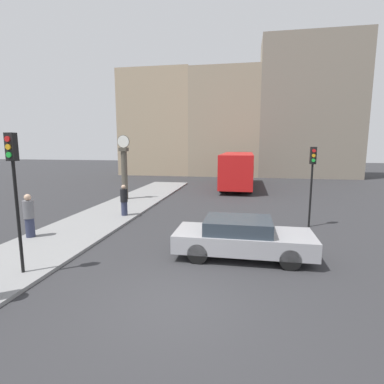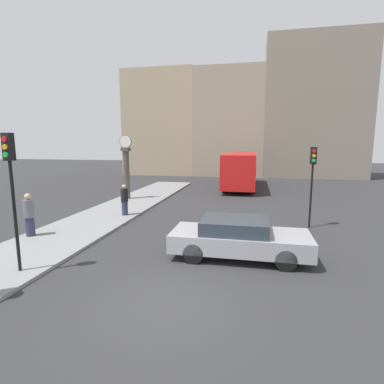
{
  "view_description": "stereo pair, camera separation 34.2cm",
  "coord_description": "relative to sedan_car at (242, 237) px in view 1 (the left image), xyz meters",
  "views": [
    {
      "loc": [
        1.59,
        -6.47,
        3.77
      ],
      "look_at": [
        -1.1,
        8.2,
        1.38
      ],
      "focal_mm": 28.0,
      "sensor_mm": 36.0,
      "label": 1
    },
    {
      "loc": [
        1.92,
        -6.4,
        3.77
      ],
      "look_at": [
        -1.1,
        8.2,
        1.38
      ],
      "focal_mm": 28.0,
      "sensor_mm": 36.0,
      "label": 2
    }
  ],
  "objects": [
    {
      "name": "sidewalk_corner",
      "position": [
        -7.13,
        6.45,
        -0.63
      ],
      "size": [
        3.32,
        23.6,
        0.11
      ],
      "primitive_type": "cube",
      "color": "gray",
      "rests_on": "ground_plane"
    },
    {
      "name": "pedestrian_grey_jacket",
      "position": [
        -8.34,
        0.36,
        0.28
      ],
      "size": [
        0.4,
        0.4,
        1.73
      ],
      "color": "#2D334C",
      "rests_on": "sidewalk_corner"
    },
    {
      "name": "sedan_car",
      "position": [
        0.0,
        0.0,
        0.0
      ],
      "size": [
        4.57,
        1.88,
        1.32
      ],
      "color": "#9E9EA3",
      "rests_on": "ground_plane"
    },
    {
      "name": "bus_distant",
      "position": [
        -0.71,
        16.61,
        1.01
      ],
      "size": [
        2.59,
        9.6,
        2.98
      ],
      "color": "red",
      "rests_on": "ground_plane"
    },
    {
      "name": "traffic_light_far",
      "position": [
        2.99,
        4.33,
        1.94
      ],
      "size": [
        0.26,
        0.24,
        3.66
      ],
      "color": "black",
      "rests_on": "ground_plane"
    },
    {
      "name": "building_row",
      "position": [
        -0.79,
        27.14,
        6.23
      ],
      "size": [
        27.91,
        5.0,
        15.45
      ],
      "color": "tan",
      "rests_on": "ground_plane"
    },
    {
      "name": "traffic_light_near",
      "position": [
        -6.2,
        -2.66,
        2.26
      ],
      "size": [
        0.26,
        0.24,
        3.97
      ],
      "color": "black",
      "rests_on": "sidewalk_corner"
    },
    {
      "name": "ground_plane",
      "position": [
        -1.5,
        -3.35,
        -0.68
      ],
      "size": [
        120.0,
        120.0,
        0.0
      ],
      "primitive_type": "plane",
      "color": "#2D2D30"
    },
    {
      "name": "street_clock",
      "position": [
        -7.96,
        9.0,
        1.42
      ],
      "size": [
        0.85,
        0.51,
        4.26
      ],
      "color": "#4C473D",
      "rests_on": "sidewalk_corner"
    },
    {
      "name": "pedestrian_black_jacket",
      "position": [
        -6.11,
        4.49,
        0.22
      ],
      "size": [
        0.37,
        0.37,
        1.6
      ],
      "color": "#2D334C",
      "rests_on": "sidewalk_corner"
    }
  ]
}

